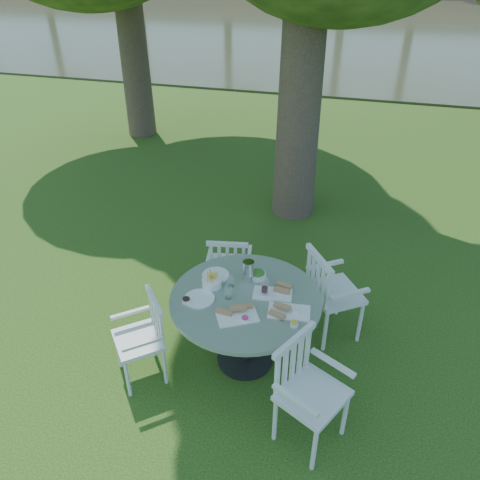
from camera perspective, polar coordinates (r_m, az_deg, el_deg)
name	(u,v)px	position (r m, az deg, el deg)	size (l,w,h in m)	color
ground	(235,312)	(5.38, -0.57, -8.77)	(140.00, 140.00, 0.00)	#19370B
table	(246,310)	(4.41, 0.68, -8.53)	(1.40, 1.40, 0.81)	black
chair_ne	(327,289)	(4.82, 10.55, -5.90)	(0.68, 0.69, 1.01)	silver
chair_nw	(229,265)	(5.21, -1.39, -3.07)	(0.51, 0.49, 0.88)	silver
chair_sw	(147,332)	(4.47, -11.32, -10.96)	(0.60, 0.61, 0.88)	silver
chair_se	(303,383)	(3.93, 7.74, -16.85)	(0.65, 0.66, 0.99)	silver
tableware	(241,288)	(4.36, 0.10, -5.81)	(1.16, 0.86, 0.22)	white
river	(357,24)	(27.14, 14.10, 24.13)	(100.00, 28.00, 0.12)	#2D321D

